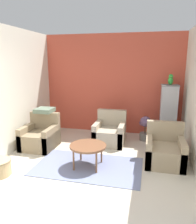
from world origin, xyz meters
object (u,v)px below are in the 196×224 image
(birdcage, at_px, (168,115))
(potted_plant, at_px, (145,127))
(coffee_table, at_px, (88,147))
(armchair_left, at_px, (40,137))
(armchair_middle, at_px, (110,133))
(armchair_right, at_px, (165,151))
(parrot, at_px, (171,80))

(birdcage, distance_m, potted_plant, 0.66)
(coffee_table, distance_m, armchair_left, 1.57)
(armchair_left, relative_size, armchair_middle, 1.00)
(armchair_right, bearing_deg, coffee_table, -160.98)
(armchair_left, height_order, birdcage, birdcage)
(birdcage, height_order, potted_plant, birdcage)
(coffee_table, bearing_deg, potted_plant, 59.87)
(parrot, bearing_deg, armchair_left, -158.69)
(armchair_left, distance_m, armchair_middle, 1.71)
(coffee_table, bearing_deg, birdcage, 49.49)
(coffee_table, height_order, armchair_middle, armchair_middle)
(coffee_table, xyz_separation_m, parrot, (1.60, 1.87, 1.17))
(armchair_left, height_order, potted_plant, armchair_left)
(birdcage, bearing_deg, parrot, 90.00)
(parrot, bearing_deg, coffee_table, -130.48)
(armchair_middle, relative_size, parrot, 3.02)
(armchair_left, bearing_deg, armchair_right, -4.05)
(potted_plant, bearing_deg, birdcage, 7.53)
(armchair_right, xyz_separation_m, armchair_middle, (-1.28, 0.88, 0.00))
(birdcage, distance_m, parrot, 0.88)
(armchair_middle, xyz_separation_m, parrot, (1.42, 0.49, 1.33))
(armchair_middle, bearing_deg, potted_plant, 25.83)
(coffee_table, distance_m, birdcage, 2.48)
(armchair_right, bearing_deg, birdcage, 84.39)
(armchair_middle, height_order, potted_plant, armchair_middle)
(armchair_right, relative_size, birdcage, 0.55)
(armchair_right, distance_m, birdcage, 1.44)
(armchair_middle, height_order, birdcage, birdcage)
(coffee_table, distance_m, armchair_middle, 1.40)
(coffee_table, bearing_deg, parrot, 49.52)
(coffee_table, height_order, parrot, parrot)
(armchair_left, xyz_separation_m, parrot, (2.99, 1.17, 1.33))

